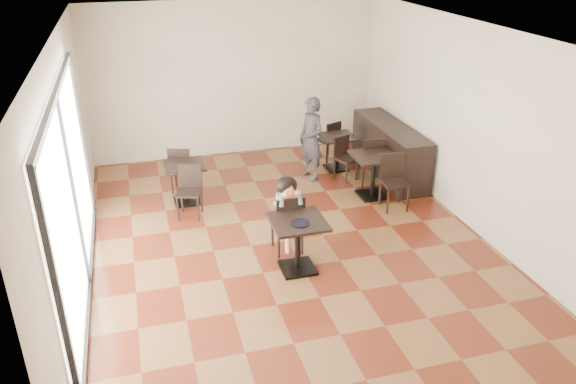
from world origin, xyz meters
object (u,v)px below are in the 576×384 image
object	(u,v)px
chair_mid_a	(369,160)
chair_back_a	(328,140)
child	(287,215)
chair_left_b	(189,193)
adult_patron	(311,139)
cafe_table_mid	(373,176)
child_chair	(287,222)
child_table	(298,245)
cafe_table_left	(186,184)
chair_mid_b	(395,183)
cafe_table_back	(337,152)
chair_left_a	(182,168)
chair_back_b	(347,159)

from	to	relation	value
chair_mid_a	chair_back_a	distance (m)	1.42
child	chair_left_b	world-z (taller)	child
adult_patron	cafe_table_mid	world-z (taller)	adult_patron
chair_back_a	child_chair	bearing A→B (deg)	38.83
adult_patron	chair_back_a	xyz separation A→B (m)	(0.65, 0.85, -0.38)
child_table	chair_left_b	distance (m)	2.43
cafe_table_left	child_table	bearing A→B (deg)	-64.02
child_chair	child	world-z (taller)	child
child_table	cafe_table_left	size ratio (longest dim) A/B	1.09
child	chair_mid_b	xyz separation A→B (m)	(2.17, 0.86, -0.12)
cafe_table_back	chair_mid_b	world-z (taller)	chair_mid_b
child	chair_mid_b	bearing A→B (deg)	21.57
chair_left_a	chair_left_b	xyz separation A→B (m)	(0.00, -1.10, 0.00)
child_table	child	distance (m)	0.59
child	chair_left_b	xyz separation A→B (m)	(-1.28, 1.52, -0.16)
chair_left_b	chair_back_b	bearing A→B (deg)	30.14
chair_left_a	cafe_table_back	bearing A→B (deg)	-159.77
child_table	chair_back_b	bearing A→B (deg)	56.74
child_table	chair_left_b	world-z (taller)	chair_left_b
chair_mid_b	chair_back_b	size ratio (longest dim) A/B	1.13
child_chair	child	bearing A→B (deg)	0.00
chair_mid_a	cafe_table_mid	bearing A→B (deg)	76.49
chair_left_a	chair_left_b	world-z (taller)	same
cafe_table_back	child_chair	bearing A→B (deg)	-123.26
cafe_table_left	chair_mid_b	size ratio (longest dim) A/B	0.77
chair_mid_a	chair_left_b	distance (m)	3.47
cafe_table_back	chair_back_b	xyz separation A→B (m)	(0.00, -0.55, 0.07)
child	child_chair	bearing A→B (deg)	0.00
child	chair_mid_a	world-z (taller)	child
adult_patron	cafe_table_mid	bearing A→B (deg)	14.99
child_table	chair_mid_b	distance (m)	2.59
child	adult_patron	size ratio (longest dim) A/B	0.75
chair_mid_a	chair_back_b	size ratio (longest dim) A/B	1.13
child_chair	adult_patron	distance (m)	2.77
child_chair	cafe_table_back	distance (m)	3.34
child	chair_left_b	size ratio (longest dim) A/B	1.37
cafe_table_back	chair_back_b	size ratio (longest dim) A/B	0.83
chair_left_a	cafe_table_mid	bearing A→B (deg)	176.84
child	cafe_table_left	size ratio (longest dim) A/B	1.64
chair_mid_b	chair_left_a	xyz separation A→B (m)	(-3.45, 1.76, -0.04)
child	chair_back_b	size ratio (longest dim) A/B	1.42
child	chair_left_a	xyz separation A→B (m)	(-1.28, 2.62, -0.16)
child	chair_left_a	size ratio (longest dim) A/B	1.37
child_chair	adult_patron	bearing A→B (deg)	-115.35
chair_mid_a	chair_back_b	bearing A→B (deg)	-36.84
chair_mid_b	chair_left_b	world-z (taller)	chair_mid_b
chair_mid_a	chair_left_a	xyz separation A→B (m)	(-3.45, 0.66, -0.04)
chair_mid_b	chair_left_b	distance (m)	3.51
child	chair_mid_a	bearing A→B (deg)	42.06
child	child_table	bearing A→B (deg)	-90.00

